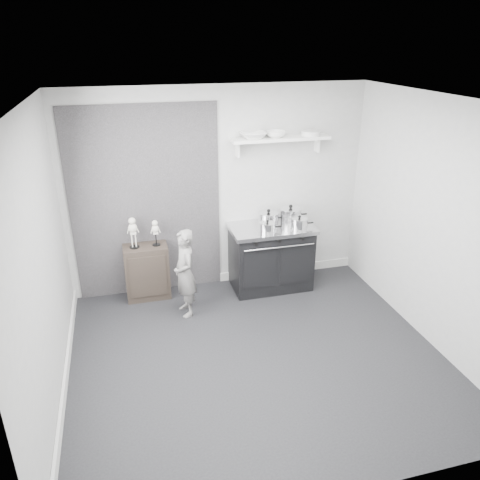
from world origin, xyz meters
name	(u,v)px	position (x,y,z in m)	size (l,w,h in m)	color
ground	(256,356)	(0.00, 0.00, 0.00)	(4.00, 4.00, 0.00)	black
room_shell	(245,212)	(-0.09, 0.15, 1.64)	(4.02, 3.62, 2.71)	beige
wall_shelf	(280,139)	(0.80, 1.68, 2.01)	(1.30, 0.26, 0.24)	white
stove	(271,256)	(0.65, 1.48, 0.45)	(1.12, 0.70, 0.90)	black
side_cabinet	(147,272)	(-1.02, 1.61, 0.37)	(0.57, 0.33, 0.74)	black
child	(185,273)	(-0.59, 1.07, 0.56)	(0.41, 0.27, 1.13)	slate
pot_back_left	(268,218)	(0.64, 1.58, 0.98)	(0.37, 0.28, 0.21)	silver
pot_back_right	(290,215)	(0.95, 1.58, 0.99)	(0.39, 0.31, 0.25)	silver
pot_front_right	(299,223)	(0.97, 1.30, 0.97)	(0.31, 0.23, 0.19)	silver
pot_front_center	(267,227)	(0.54, 1.31, 0.96)	(0.29, 0.21, 0.16)	silver
skeleton_full	(133,230)	(-1.15, 1.61, 0.97)	(0.13, 0.08, 0.47)	beige
skeleton_torso	(155,231)	(-0.87, 1.61, 0.93)	(0.11, 0.07, 0.40)	beige
bowl_large	(253,135)	(0.43, 1.67, 2.08)	(0.34, 0.34, 0.08)	white
bowl_small	(276,134)	(0.74, 1.67, 2.08)	(0.26, 0.26, 0.08)	white
plate_stack	(310,133)	(1.21, 1.67, 2.07)	(0.25, 0.25, 0.06)	silver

